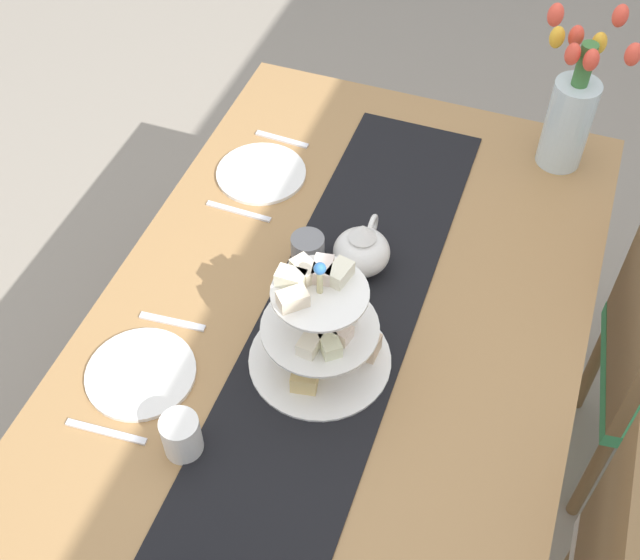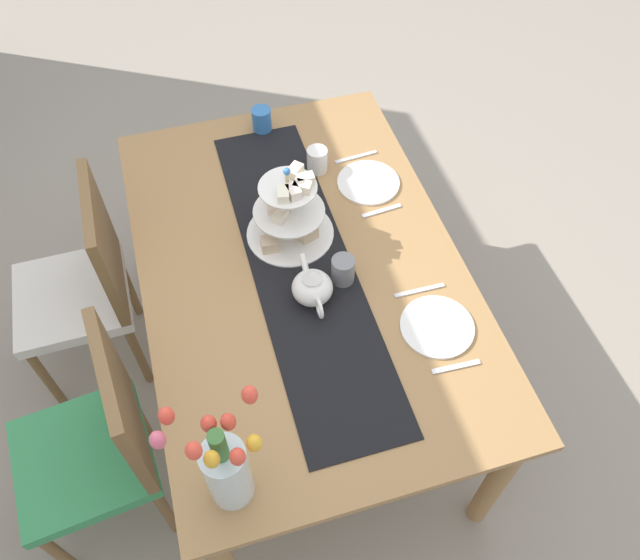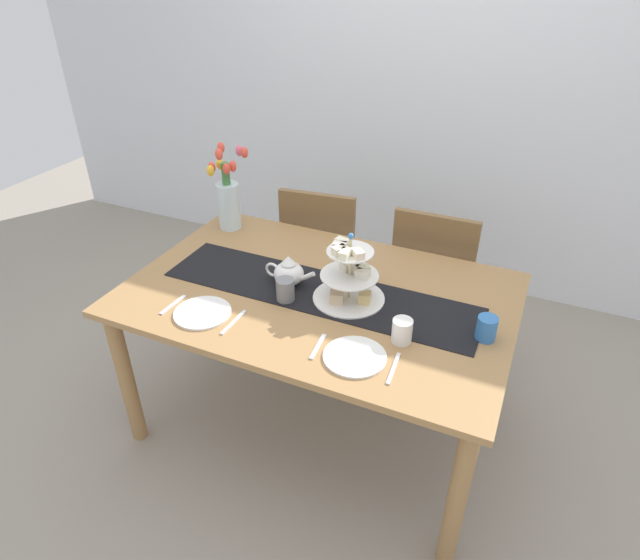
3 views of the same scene
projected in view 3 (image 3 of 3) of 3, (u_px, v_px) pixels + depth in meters
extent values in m
plane|color=gray|center=(319.00, 418.00, 2.69)|extent=(8.00, 8.00, 0.00)
cube|color=silver|center=(429.00, 83.00, 3.25)|extent=(6.00, 0.08, 2.60)
cube|color=#A37747|center=(319.00, 294.00, 2.29)|extent=(1.62, 1.05, 0.03)
cylinder|color=#A37747|center=(126.00, 379.00, 2.40)|extent=(0.07, 0.07, 0.73)
cylinder|color=#A37747|center=(457.00, 498.00, 1.88)|extent=(0.07, 0.07, 0.73)
cylinder|color=#A37747|center=(235.00, 280.00, 3.10)|extent=(0.07, 0.07, 0.73)
cylinder|color=#A37747|center=(497.00, 347.00, 2.58)|extent=(0.07, 0.07, 0.73)
cylinder|color=brown|center=(362.00, 278.00, 3.42)|extent=(0.04, 0.04, 0.41)
cylinder|color=brown|center=(308.00, 269.00, 3.52)|extent=(0.04, 0.04, 0.41)
cylinder|color=brown|center=(347.00, 309.00, 3.13)|extent=(0.04, 0.04, 0.41)
cylinder|color=brown|center=(289.00, 298.00, 3.23)|extent=(0.04, 0.04, 0.41)
cube|color=#389356|center=(327.00, 255.00, 3.20)|extent=(0.46, 0.46, 0.05)
cube|color=brown|center=(317.00, 232.00, 2.92)|extent=(0.42, 0.08, 0.45)
cylinder|color=brown|center=(468.00, 304.00, 3.17)|extent=(0.04, 0.04, 0.41)
cylinder|color=brown|center=(409.00, 291.00, 3.30)|extent=(0.04, 0.04, 0.41)
cylinder|color=brown|center=(456.00, 339.00, 2.89)|extent=(0.04, 0.04, 0.41)
cylinder|color=brown|center=(392.00, 323.00, 3.02)|extent=(0.04, 0.04, 0.41)
cube|color=silver|center=(436.00, 280.00, 2.97)|extent=(0.42, 0.42, 0.05)
cube|color=brown|center=(433.00, 256.00, 2.69)|extent=(0.42, 0.04, 0.45)
cube|color=black|center=(319.00, 291.00, 2.28)|extent=(1.37, 0.33, 0.00)
cylinder|color=beige|center=(350.00, 269.00, 2.16)|extent=(0.01, 0.01, 0.28)
cylinder|color=white|center=(349.00, 298.00, 2.23)|extent=(0.30, 0.30, 0.01)
cylinder|color=white|center=(349.00, 275.00, 2.17)|extent=(0.24, 0.24, 0.01)
cylinder|color=white|center=(350.00, 252.00, 2.11)|extent=(0.19, 0.19, 0.01)
cube|color=#E7C57A|center=(365.00, 297.00, 2.18)|extent=(0.06, 0.06, 0.04)
cube|color=beige|center=(345.00, 280.00, 2.30)|extent=(0.05, 0.06, 0.05)
cube|color=beige|center=(336.00, 297.00, 2.19)|extent=(0.07, 0.07, 0.05)
cube|color=#F0E4C7|center=(363.00, 274.00, 2.14)|extent=(0.06, 0.04, 0.03)
cube|color=beige|center=(363.00, 269.00, 2.17)|extent=(0.07, 0.06, 0.03)
cube|color=beige|center=(356.00, 267.00, 2.19)|extent=(0.05, 0.06, 0.03)
cube|color=beige|center=(346.00, 266.00, 2.20)|extent=(0.07, 0.06, 0.03)
cube|color=#EFE7C7|center=(342.00, 242.00, 2.13)|extent=(0.06, 0.05, 0.03)
cube|color=silver|center=(340.00, 246.00, 2.11)|extent=(0.06, 0.05, 0.03)
cube|color=beige|center=(340.00, 250.00, 2.08)|extent=(0.06, 0.07, 0.03)
cube|color=#EAE7C7|center=(345.00, 254.00, 2.06)|extent=(0.04, 0.06, 0.03)
cube|color=beige|center=(358.00, 254.00, 2.06)|extent=(0.06, 0.07, 0.03)
sphere|color=#3370B7|center=(351.00, 236.00, 2.07)|extent=(0.02, 0.02, 0.02)
ellipsoid|color=white|center=(289.00, 274.00, 2.30)|extent=(0.13, 0.13, 0.10)
cone|color=white|center=(288.00, 260.00, 2.26)|extent=(0.06, 0.06, 0.04)
cylinder|color=white|center=(308.00, 276.00, 2.26)|extent=(0.07, 0.02, 0.06)
torus|color=white|center=(272.00, 270.00, 2.33)|extent=(0.07, 0.01, 0.07)
cylinder|color=silver|center=(229.00, 206.00, 2.73)|extent=(0.11, 0.11, 0.24)
cylinder|color=#3D7538|center=(226.00, 175.00, 2.64)|extent=(0.04, 0.04, 0.12)
ellipsoid|color=#EF4C38|center=(233.00, 166.00, 2.61)|extent=(0.04, 0.04, 0.06)
ellipsoid|color=#EF4C38|center=(244.00, 152.00, 2.64)|extent=(0.04, 0.04, 0.06)
ellipsoid|color=#E5607A|center=(239.00, 151.00, 2.68)|extent=(0.04, 0.04, 0.06)
ellipsoid|color=#EF4C38|center=(221.00, 148.00, 2.63)|extent=(0.04, 0.04, 0.06)
ellipsoid|color=yellow|center=(220.00, 164.00, 2.65)|extent=(0.04, 0.04, 0.06)
ellipsoid|color=#EF4C38|center=(212.00, 167.00, 2.61)|extent=(0.04, 0.04, 0.06)
ellipsoid|color=yellow|center=(210.00, 171.00, 2.57)|extent=(0.04, 0.04, 0.06)
ellipsoid|color=#EF4C38|center=(219.00, 154.00, 2.49)|extent=(0.04, 0.04, 0.06)
ellipsoid|color=#EF4C38|center=(227.00, 169.00, 2.58)|extent=(0.04, 0.04, 0.06)
cylinder|color=white|center=(203.00, 313.00, 2.14)|extent=(0.23, 0.23, 0.01)
cube|color=silver|center=(173.00, 305.00, 2.19)|extent=(0.02, 0.15, 0.01)
cube|color=silver|center=(234.00, 322.00, 2.09)|extent=(0.02, 0.17, 0.01)
cylinder|color=white|center=(355.00, 357.00, 1.91)|extent=(0.23, 0.23, 0.01)
cube|color=silver|center=(318.00, 346.00, 1.97)|extent=(0.03, 0.15, 0.01)
cube|color=silver|center=(394.00, 368.00, 1.86)|extent=(0.03, 0.17, 0.01)
cylinder|color=slate|center=(285.00, 290.00, 2.20)|extent=(0.08, 0.08, 0.09)
cylinder|color=white|center=(402.00, 331.00, 1.97)|extent=(0.08, 0.08, 0.09)
cylinder|color=#3370B7|center=(487.00, 328.00, 1.99)|extent=(0.08, 0.08, 0.09)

